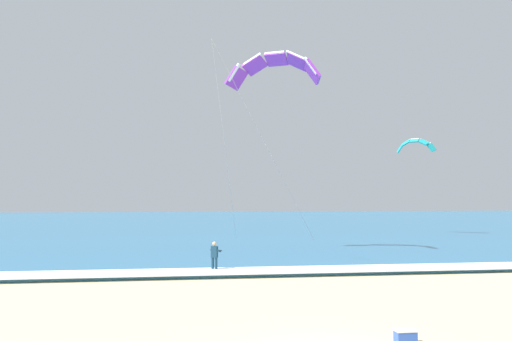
% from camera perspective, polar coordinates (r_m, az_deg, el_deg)
% --- Properties ---
extents(sea, '(200.00, 120.00, 0.20)m').
position_cam_1_polar(sea, '(87.45, -5.97, -5.41)').
color(sea, teal).
rests_on(sea, ground).
extents(surf_foam, '(200.00, 2.76, 0.04)m').
position_cam_1_polar(surf_foam, '(28.79, -0.77, -10.46)').
color(surf_foam, white).
rests_on(surf_foam, sea).
extents(surfboard, '(1.04, 1.44, 0.09)m').
position_cam_1_polar(surfboard, '(29.43, -4.39, -10.66)').
color(surfboard, yellow).
rests_on(surfboard, ground).
extents(kitesurfer, '(0.67, 0.67, 1.69)m').
position_cam_1_polar(kitesurfer, '(29.34, -4.37, -8.89)').
color(kitesurfer, '#143347').
rests_on(kitesurfer, ground).
extents(kite_primary, '(8.01, 10.40, 13.31)m').
position_cam_1_polar(kite_primary, '(39.76, 1.97, 10.79)').
color(kite_primary, purple).
extents(kite_distant, '(3.37, 3.06, 1.51)m').
position_cam_1_polar(kite_distant, '(59.12, 16.32, 2.66)').
color(kite_distant, teal).
extents(cooler_box, '(0.58, 0.38, 0.40)m').
position_cam_1_polar(cooler_box, '(16.21, 15.40, -16.41)').
color(cooler_box, '#2D51B2').
rests_on(cooler_box, ground).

